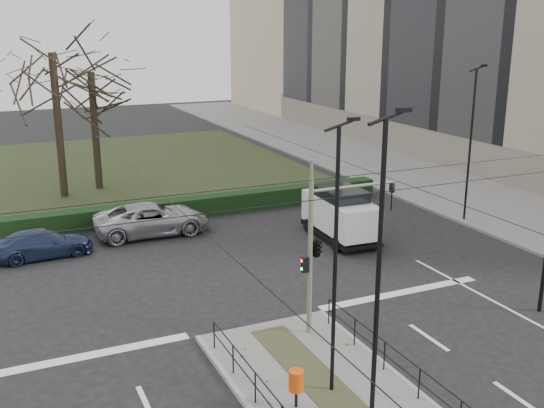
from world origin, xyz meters
The scene contains 16 objects.
ground centered at (0.00, 0.00, 0.00)m, with size 140.00×140.00×0.00m, color black.
sidewalk_east centered at (18.00, 22.00, 0.07)m, with size 8.00×90.00×0.14m, color slate.
park centered at (-6.00, 32.00, 0.05)m, with size 38.00×26.00×0.10m, color #243118.
hedge centered at (-6.00, 18.60, 0.50)m, with size 38.00×1.00×1.00m, color black.
apartment_block centered at (27.97, 23.97, 10.39)m, with size 13.09×52.10×21.64m.
catenary centered at (0.00, 1.62, 3.42)m, with size 20.00×34.00×6.00m.
traffic_light centered at (1.45, 3.73, 3.17)m, with size 3.54×2.02×5.21m.
litter_bin centered at (-1.14, 0.08, 0.90)m, with size 0.41×0.41×1.06m.
streetlamp_median_near centered at (-0.11, -1.95, 4.25)m, with size 0.67×0.14×8.08m.
streetlamp_median_far centered at (0.14, 0.41, 3.99)m, with size 0.63×0.13×7.56m.
streetlamp_sidewalk centered at (14.52, 11.72, 4.16)m, with size 0.66×0.14×7.91m.
parked_car_third centered at (-6.11, 15.23, 0.62)m, with size 1.74×4.27×1.24m, color #202B4C.
parked_car_fourth centered at (-0.89, 16.42, 0.77)m, with size 2.56×5.56×1.55m, color #9B9DA2.
white_van centered at (7.14, 11.99, 1.30)m, with size 2.34×4.81×2.50m.
bare_tree_center centered at (-1.74, 26.50, 6.73)m, with size 6.92×6.92×9.51m.
bare_tree_near centered at (-3.96, 25.39, 7.84)m, with size 6.46×6.46×11.11m.
Camera 1 is at (-7.84, -13.13, 9.89)m, focal length 42.00 mm.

